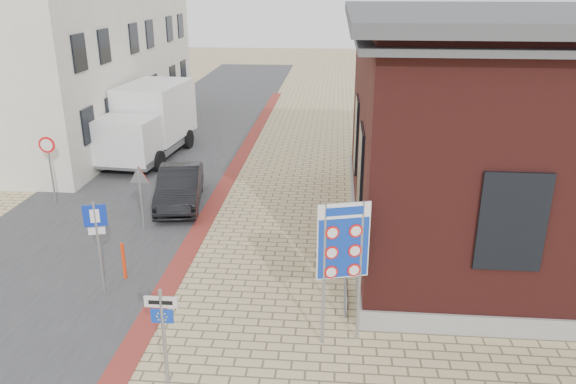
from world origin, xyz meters
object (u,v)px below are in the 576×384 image
(box_truck, at_px, (149,121))
(essen_sign, at_px, (163,327))
(sedan, at_px, (180,187))
(parking_sign, at_px, (97,233))
(bollard, at_px, (124,261))
(border_sign, at_px, (343,244))

(box_truck, xyz_separation_m, essen_sign, (5.29, -15.45, -0.15))
(sedan, relative_size, parking_sign, 1.62)
(essen_sign, bearing_deg, bollard, 119.12)
(border_sign, distance_m, essen_sign, 3.96)
(border_sign, bearing_deg, box_truck, 106.82)
(box_truck, bearing_deg, parking_sign, -72.38)
(bollard, bearing_deg, box_truck, 104.31)
(sedan, xyz_separation_m, parking_sign, (-0.30, -6.26, 1.05))
(border_sign, bearing_deg, sedan, 110.55)
(sedan, bearing_deg, essen_sign, -85.90)
(sedan, relative_size, box_truck, 0.65)
(border_sign, xyz_separation_m, essen_sign, (-3.30, -2.00, -0.89))
(border_sign, bearing_deg, parking_sign, 150.22)
(sedan, xyz_separation_m, essen_sign, (2.40, -9.76, 0.83))
(essen_sign, height_order, bollard, essen_sign)
(border_sign, distance_m, parking_sign, 6.22)
(parking_sign, bearing_deg, sedan, 70.24)
(bollard, bearing_deg, sedan, 89.51)
(sedan, bearing_deg, bollard, -100.21)
(box_truck, distance_m, bollard, 11.57)
(sedan, distance_m, bollard, 5.46)
(border_sign, xyz_separation_m, bollard, (-5.75, 2.30, -1.87))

